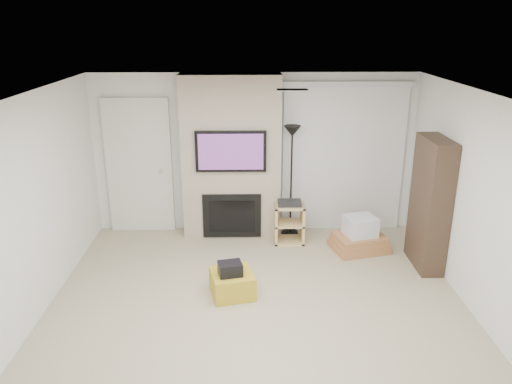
{
  "coord_description": "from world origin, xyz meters",
  "views": [
    {
      "loc": [
        -0.12,
        -4.83,
        3.24
      ],
      "look_at": [
        0.0,
        1.2,
        1.15
      ],
      "focal_mm": 35.0,
      "sensor_mm": 36.0,
      "label": 1
    }
  ],
  "objects_px": {
    "av_stand": "(289,220)",
    "bookshelf": "(430,204)",
    "ottoman": "(232,284)",
    "box_stack": "(359,237)",
    "floor_lamp": "(292,150)"
  },
  "relations": [
    {
      "from": "ottoman",
      "to": "box_stack",
      "type": "bearing_deg",
      "value": 33.99
    },
    {
      "from": "ottoman",
      "to": "bookshelf",
      "type": "distance_m",
      "value": 2.85
    },
    {
      "from": "box_stack",
      "to": "ottoman",
      "type": "bearing_deg",
      "value": -146.01
    },
    {
      "from": "av_stand",
      "to": "box_stack",
      "type": "distance_m",
      "value": 1.08
    },
    {
      "from": "bookshelf",
      "to": "box_stack",
      "type": "bearing_deg",
      "value": 148.38
    },
    {
      "from": "floor_lamp",
      "to": "bookshelf",
      "type": "xyz_separation_m",
      "value": [
        1.77,
        -1.12,
        -0.47
      ]
    },
    {
      "from": "ottoman",
      "to": "bookshelf",
      "type": "xyz_separation_m",
      "value": [
        2.65,
        0.76,
        0.75
      ]
    },
    {
      "from": "floor_lamp",
      "to": "bookshelf",
      "type": "distance_m",
      "value": 2.14
    },
    {
      "from": "av_stand",
      "to": "bookshelf",
      "type": "xyz_separation_m",
      "value": [
        1.81,
        -0.8,
        0.55
      ]
    },
    {
      "from": "ottoman",
      "to": "floor_lamp",
      "type": "xyz_separation_m",
      "value": [
        0.88,
        1.87,
        1.22
      ]
    },
    {
      "from": "ottoman",
      "to": "bookshelf",
      "type": "height_order",
      "value": "bookshelf"
    },
    {
      "from": "ottoman",
      "to": "av_stand",
      "type": "distance_m",
      "value": 1.78
    },
    {
      "from": "av_stand",
      "to": "bookshelf",
      "type": "distance_m",
      "value": 2.06
    },
    {
      "from": "bookshelf",
      "to": "av_stand",
      "type": "bearing_deg",
      "value": 156.08
    },
    {
      "from": "bookshelf",
      "to": "floor_lamp",
      "type": "bearing_deg",
      "value": 147.77
    }
  ]
}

